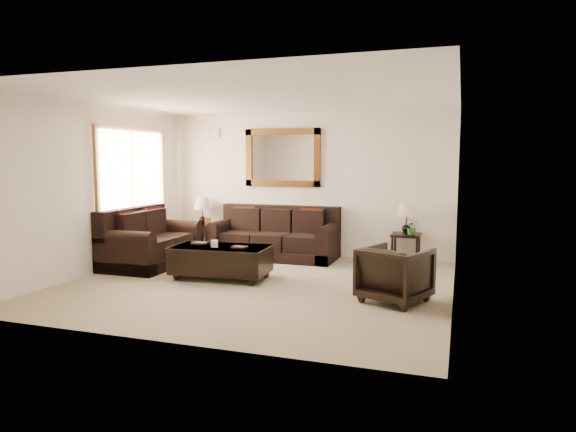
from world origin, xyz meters
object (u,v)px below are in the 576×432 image
(sofa, at_px, (275,239))
(end_table_left, at_px, (203,216))
(loveseat, at_px, (149,244))
(coffee_table, at_px, (221,258))
(end_table_right, at_px, (406,224))
(armchair, at_px, (395,272))

(sofa, relative_size, end_table_left, 2.16)
(loveseat, height_order, coffee_table, loveseat)
(end_table_right, relative_size, armchair, 1.36)
(end_table_left, height_order, armchair, end_table_left)
(loveseat, height_order, end_table_right, end_table_right)
(loveseat, relative_size, coffee_table, 1.15)
(sofa, height_order, armchair, sofa)
(coffee_table, height_order, armchair, armchair)
(sofa, bearing_deg, coffee_table, -96.05)
(loveseat, bearing_deg, coffee_table, -107.39)
(coffee_table, bearing_deg, end_table_left, 119.96)
(end_table_right, relative_size, coffee_table, 0.70)
(end_table_left, distance_m, armchair, 4.79)
(sofa, distance_m, loveseat, 2.27)
(loveseat, xyz_separation_m, end_table_right, (4.19, 1.52, 0.34))
(loveseat, relative_size, armchair, 2.23)
(sofa, xyz_separation_m, end_table_right, (2.37, 0.17, 0.36))
(sofa, xyz_separation_m, armchair, (2.49, -2.33, 0.05))
(end_table_left, relative_size, coffee_table, 0.70)
(end_table_left, distance_m, coffee_table, 2.49)
(end_table_left, xyz_separation_m, coffee_table, (1.39, -2.03, -0.39))
(end_table_right, bearing_deg, end_table_left, -179.99)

